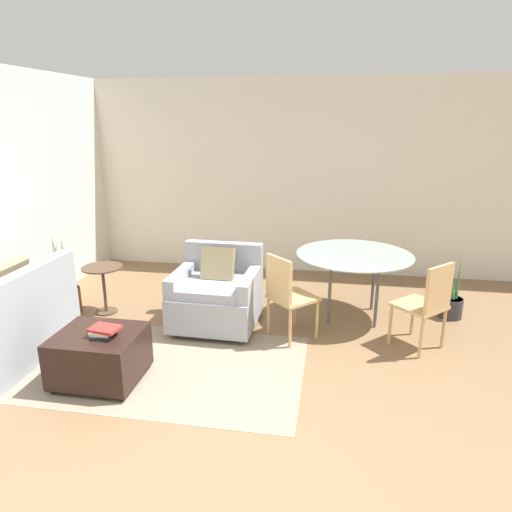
{
  "coord_description": "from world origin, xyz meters",
  "views": [
    {
      "loc": [
        0.72,
        -2.61,
        2.2
      ],
      "look_at": [
        -0.09,
        2.1,
        0.75
      ],
      "focal_mm": 32.0,
      "sensor_mm": 36.0,
      "label": 1
    }
  ],
  "objects_px": {
    "tv_remote_primary": "(113,329)",
    "potted_plant": "(64,295)",
    "dining_chair_near_left": "(286,292)",
    "side_table": "(103,280)",
    "dining_table": "(354,260)",
    "armchair": "(217,295)",
    "tv_remote_secondary": "(109,330)",
    "potted_plant_small": "(451,304)",
    "ottoman": "(100,355)",
    "dining_chair_near_right": "(428,301)",
    "book_stack": "(104,332)"
  },
  "relations": [
    {
      "from": "tv_remote_primary",
      "to": "potted_plant",
      "type": "xyz_separation_m",
      "value": [
        -1.23,
        1.19,
        -0.24
      ]
    },
    {
      "from": "tv_remote_primary",
      "to": "dining_chair_near_left",
      "type": "distance_m",
      "value": 1.7
    },
    {
      "from": "side_table",
      "to": "dining_table",
      "type": "xyz_separation_m",
      "value": [
        2.85,
        0.38,
        0.29
      ]
    },
    {
      "from": "armchair",
      "to": "tv_remote_secondary",
      "type": "bearing_deg",
      "value": -118.69
    },
    {
      "from": "dining_table",
      "to": "potted_plant_small",
      "type": "relative_size",
      "value": 1.84
    },
    {
      "from": "ottoman",
      "to": "side_table",
      "type": "xyz_separation_m",
      "value": [
        -0.66,
        1.36,
        0.16
      ]
    },
    {
      "from": "tv_remote_primary",
      "to": "dining_chair_near_right",
      "type": "bearing_deg",
      "value": 19.08
    },
    {
      "from": "book_stack",
      "to": "dining_table",
      "type": "xyz_separation_m",
      "value": [
        2.1,
        1.78,
        0.2
      ]
    },
    {
      "from": "tv_remote_primary",
      "to": "dining_table",
      "type": "xyz_separation_m",
      "value": [
        2.09,
        1.64,
        0.24
      ]
    },
    {
      "from": "ottoman",
      "to": "tv_remote_primary",
      "type": "bearing_deg",
      "value": 45.64
    },
    {
      "from": "dining_chair_near_right",
      "to": "potted_plant_small",
      "type": "height_order",
      "value": "dining_chair_near_right"
    },
    {
      "from": "book_stack",
      "to": "potted_plant_small",
      "type": "relative_size",
      "value": 0.37
    },
    {
      "from": "armchair",
      "to": "tv_remote_primary",
      "type": "bearing_deg",
      "value": -118.04
    },
    {
      "from": "ottoman",
      "to": "tv_remote_secondary",
      "type": "bearing_deg",
      "value": 48.35
    },
    {
      "from": "book_stack",
      "to": "tv_remote_primary",
      "type": "relative_size",
      "value": 1.97
    },
    {
      "from": "tv_remote_primary",
      "to": "dining_chair_near_left",
      "type": "relative_size",
      "value": 0.15
    },
    {
      "from": "book_stack",
      "to": "tv_remote_primary",
      "type": "bearing_deg",
      "value": 83.38
    },
    {
      "from": "dining_chair_near_left",
      "to": "dining_chair_near_right",
      "type": "height_order",
      "value": "same"
    },
    {
      "from": "dining_table",
      "to": "potted_plant_small",
      "type": "xyz_separation_m",
      "value": [
        1.13,
        0.17,
        -0.53
      ]
    },
    {
      "from": "ottoman",
      "to": "dining_chair_near_left",
      "type": "xyz_separation_m",
      "value": [
        1.5,
        1.06,
        0.28
      ]
    },
    {
      "from": "potted_plant",
      "to": "dining_chair_near_right",
      "type": "height_order",
      "value": "potted_plant"
    },
    {
      "from": "tv_remote_primary",
      "to": "book_stack",
      "type": "bearing_deg",
      "value": -96.62
    },
    {
      "from": "armchair",
      "to": "tv_remote_secondary",
      "type": "relative_size",
      "value": 6.39
    },
    {
      "from": "book_stack",
      "to": "potted_plant_small",
      "type": "height_order",
      "value": "potted_plant_small"
    },
    {
      "from": "tv_remote_primary",
      "to": "potted_plant",
      "type": "bearing_deg",
      "value": 136.11
    },
    {
      "from": "potted_plant",
      "to": "dining_chair_near_right",
      "type": "bearing_deg",
      "value": -3.29
    },
    {
      "from": "dining_table",
      "to": "ottoman",
      "type": "bearing_deg",
      "value": -141.44
    },
    {
      "from": "armchair",
      "to": "dining_chair_near_right",
      "type": "distance_m",
      "value": 2.16
    },
    {
      "from": "dining_chair_near_left",
      "to": "potted_plant_small",
      "type": "distance_m",
      "value": 2.03
    },
    {
      "from": "armchair",
      "to": "potted_plant",
      "type": "height_order",
      "value": "potted_plant"
    },
    {
      "from": "book_stack",
      "to": "potted_plant_small",
      "type": "distance_m",
      "value": 3.79
    },
    {
      "from": "armchair",
      "to": "tv_remote_primary",
      "type": "distance_m",
      "value": 1.32
    },
    {
      "from": "side_table",
      "to": "dining_table",
      "type": "relative_size",
      "value": 0.44
    },
    {
      "from": "tv_remote_primary",
      "to": "potted_plant",
      "type": "height_order",
      "value": "potted_plant"
    },
    {
      "from": "ottoman",
      "to": "dining_chair_near_right",
      "type": "xyz_separation_m",
      "value": [
        2.87,
        1.06,
        0.28
      ]
    },
    {
      "from": "book_stack",
      "to": "tv_remote_primary",
      "type": "height_order",
      "value": "book_stack"
    },
    {
      "from": "potted_plant",
      "to": "tv_remote_secondary",
      "type": "bearing_deg",
      "value": -45.15
    },
    {
      "from": "tv_remote_secondary",
      "to": "dining_chair_near_right",
      "type": "bearing_deg",
      "value": 19.32
    },
    {
      "from": "book_stack",
      "to": "dining_table",
      "type": "distance_m",
      "value": 2.76
    },
    {
      "from": "armchair",
      "to": "ottoman",
      "type": "distance_m",
      "value": 1.46
    },
    {
      "from": "ottoman",
      "to": "dining_table",
      "type": "relative_size",
      "value": 0.55
    },
    {
      "from": "side_table",
      "to": "dining_chair_near_right",
      "type": "distance_m",
      "value": 3.54
    },
    {
      "from": "book_stack",
      "to": "potted_plant",
      "type": "xyz_separation_m",
      "value": [
        -1.22,
        1.32,
        -0.28
      ]
    },
    {
      "from": "armchair",
      "to": "ottoman",
      "type": "bearing_deg",
      "value": -119.59
    },
    {
      "from": "dining_chair_near_right",
      "to": "armchair",
      "type": "bearing_deg",
      "value": 174.53
    },
    {
      "from": "tv_remote_primary",
      "to": "potted_plant_small",
      "type": "distance_m",
      "value": 3.7
    },
    {
      "from": "tv_remote_secondary",
      "to": "dining_table",
      "type": "relative_size",
      "value": 0.11
    },
    {
      "from": "side_table",
      "to": "potted_plant_small",
      "type": "bearing_deg",
      "value": 7.87
    },
    {
      "from": "armchair",
      "to": "dining_table",
      "type": "relative_size",
      "value": 0.7
    },
    {
      "from": "ottoman",
      "to": "tv_remote_secondary",
      "type": "relative_size",
      "value": 5.02
    }
  ]
}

